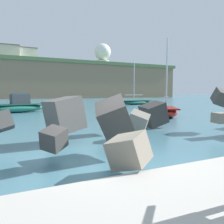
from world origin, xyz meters
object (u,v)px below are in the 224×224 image
Objects in this scene: boat_near_left at (167,111)px; radar_dome at (103,54)px; boat_mid_left at (17,106)px; station_building_west at (26,54)px; station_building_central at (9,53)px; boat_near_right at (136,102)px.

radar_dome is (27.94, 77.00, 18.13)m from boat_near_left.
boat_mid_left is 0.80× the size of station_building_west.
boat_near_left is at bearing -87.35° from station_building_west.
boat_near_right is at bearing -72.95° from station_building_central.
boat_mid_left is 0.65× the size of radar_dome.
boat_mid_left is at bearing -156.72° from boat_near_right.
station_building_west is (7.68, 64.43, 15.12)m from boat_mid_left.
station_building_central is (-5.43, -0.33, 0.09)m from station_building_west.
boat_near_right is 0.97× the size of station_building_west.
station_building_central is (2.25, 64.10, 15.21)m from boat_mid_left.
radar_dome reaches higher than boat_mid_left.
station_building_central is at bearing -176.52° from station_building_west.
station_building_west is (-31.37, -2.86, -2.86)m from radar_dome.
station_building_central reaches higher than boat_near_right.
boat_near_right is (8.24, 18.04, -0.03)m from boat_near_left.
station_building_west is at bearing -174.79° from radar_dome.
radar_dome is 1.24× the size of station_building_west.
radar_dome reaches higher than boat_near_left.
boat_mid_left is at bearing -120.13° from radar_dome.
boat_near_left is 0.86× the size of station_building_west.
station_building_central is at bearing -175.04° from radar_dome.
boat_near_right is 21.07m from boat_mid_left.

